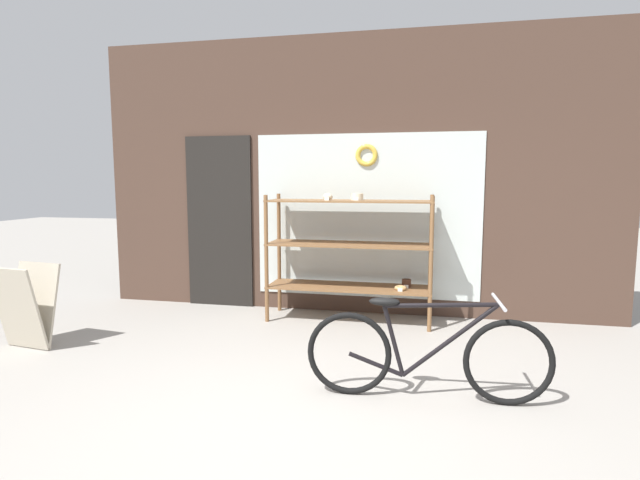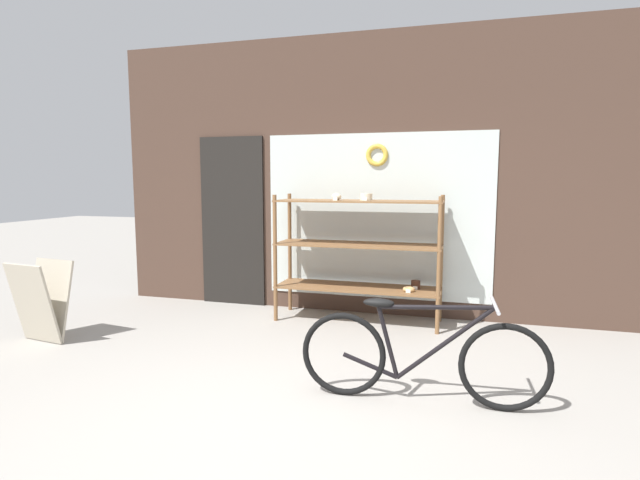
% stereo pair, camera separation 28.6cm
% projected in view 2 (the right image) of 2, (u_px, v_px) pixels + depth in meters
% --- Properties ---
extents(ground_plane, '(30.00, 30.00, 0.00)m').
position_uv_depth(ground_plane, '(273.00, 418.00, 3.31)').
color(ground_plane, gray).
extents(storefront_facade, '(6.13, 0.13, 3.23)m').
position_uv_depth(storefront_facade, '(357.00, 179.00, 5.81)').
color(storefront_facade, '#473328').
rests_on(storefront_facade, ground_plane).
extents(display_case, '(1.81, 0.53, 1.43)m').
position_uv_depth(display_case, '(359.00, 247.00, 5.49)').
color(display_case, brown).
rests_on(display_case, ground_plane).
extents(bicycle, '(1.73, 0.46, 0.75)m').
position_uv_depth(bicycle, '(420.00, 357.00, 3.50)').
color(bicycle, black).
rests_on(bicycle, ground_plane).
extents(sandwich_board, '(0.55, 0.44, 0.78)m').
position_uv_depth(sandwich_board, '(41.00, 301.00, 4.83)').
color(sandwich_board, '#B2A893').
rests_on(sandwich_board, ground_plane).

